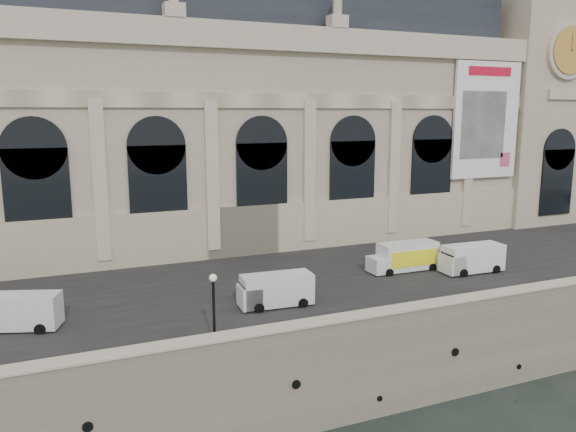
% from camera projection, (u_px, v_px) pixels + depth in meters
% --- Properties ---
extents(ground, '(260.00, 260.00, 0.00)m').
position_uv_depth(ground, '(429.00, 406.00, 38.61)').
color(ground, black).
rests_on(ground, ground).
extents(quay, '(160.00, 70.00, 6.00)m').
position_uv_depth(quay, '(256.00, 250.00, 69.75)').
color(quay, gray).
rests_on(quay, ground).
extents(street, '(160.00, 24.00, 0.06)m').
position_uv_depth(street, '(335.00, 270.00, 50.19)').
color(street, '#2D2D2D').
rests_on(street, quay).
extents(parapet, '(160.00, 1.40, 1.21)m').
position_uv_depth(parapet, '(428.00, 311.00, 37.96)').
color(parapet, gray).
rests_on(parapet, quay).
extents(museum, '(69.00, 18.70, 29.10)m').
position_uv_depth(museum, '(215.00, 114.00, 60.68)').
color(museum, '#BAA98F').
rests_on(museum, quay).
extents(clock_pavilion, '(13.00, 14.72, 36.70)m').
position_uv_depth(clock_pavilion, '(520.00, 85.00, 72.70)').
color(clock_pavilion, '#BAA98F').
rests_on(clock_pavilion, quay).
extents(van_a, '(5.63, 3.61, 2.35)m').
position_uv_depth(van_a, '(14.00, 312.00, 36.19)').
color(van_a, silver).
rests_on(van_a, quay).
extents(van_b, '(5.47, 2.49, 2.38)m').
position_uv_depth(van_b, '(272.00, 291.00, 40.49)').
color(van_b, silver).
rests_on(van_b, quay).
extents(van_c, '(5.69, 2.52, 2.50)m').
position_uv_depth(van_c, '(469.00, 259.00, 49.07)').
color(van_c, white).
rests_on(van_c, quay).
extents(box_truck, '(6.42, 2.35, 2.58)m').
position_uv_depth(box_truck, '(404.00, 257.00, 49.61)').
color(box_truck, white).
rests_on(box_truck, quay).
extents(lamp_left, '(0.46, 0.46, 4.54)m').
position_uv_depth(lamp_left, '(214.00, 311.00, 33.33)').
color(lamp_left, black).
rests_on(lamp_left, quay).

